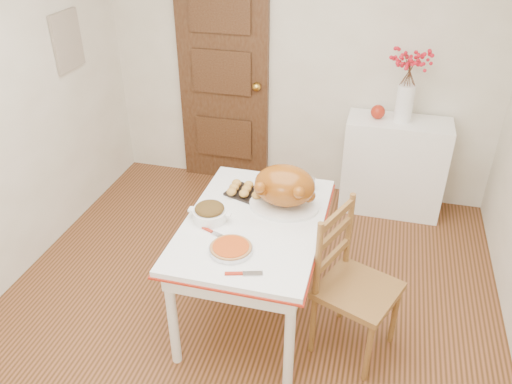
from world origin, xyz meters
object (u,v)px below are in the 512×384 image
(chair_oak, at_px, (359,287))
(pumpkin_pie, at_px, (231,248))
(sideboard, at_px, (393,166))
(kitchen_table, at_px, (254,267))
(turkey_platter, at_px, (285,188))

(chair_oak, height_order, pumpkin_pie, chair_oak)
(sideboard, distance_m, pumpkin_pie, 2.15)
(sideboard, height_order, kitchen_table, sideboard)
(sideboard, height_order, pumpkin_pie, sideboard)
(sideboard, relative_size, kitchen_table, 0.68)
(kitchen_table, bearing_deg, sideboard, 61.80)
(sideboard, bearing_deg, kitchen_table, -118.20)
(kitchen_table, distance_m, turkey_platter, 0.58)
(turkey_platter, height_order, pumpkin_pie, turkey_platter)
(kitchen_table, xyz_separation_m, pumpkin_pie, (-0.05, -0.34, 0.40))
(turkey_platter, bearing_deg, kitchen_table, -135.51)
(turkey_platter, relative_size, pumpkin_pie, 1.84)
(chair_oak, xyz_separation_m, pumpkin_pie, (-0.74, -0.18, 0.29))
(pumpkin_pie, bearing_deg, sideboard, 65.00)
(sideboard, xyz_separation_m, chair_oak, (-0.16, -1.74, 0.06))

